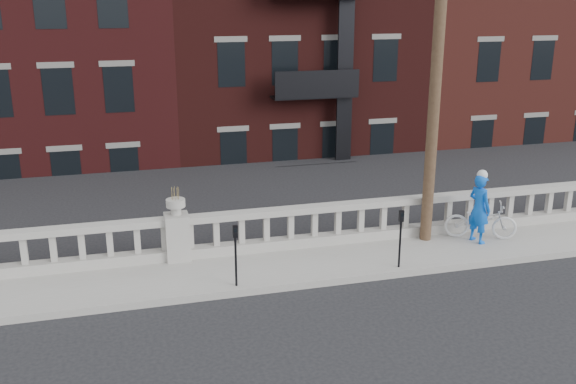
% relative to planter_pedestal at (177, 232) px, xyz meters
% --- Properties ---
extents(ground, '(120.00, 120.00, 0.00)m').
position_rel_planter_pedestal_xyz_m(ground, '(0.00, -3.95, -0.83)').
color(ground, black).
rests_on(ground, ground).
extents(sidewalk, '(32.00, 2.20, 0.15)m').
position_rel_planter_pedestal_xyz_m(sidewalk, '(0.00, -0.95, -0.76)').
color(sidewalk, '#99968E').
rests_on(sidewalk, ground).
extents(balustrade, '(28.00, 0.34, 1.03)m').
position_rel_planter_pedestal_xyz_m(balustrade, '(0.00, 0.00, -0.19)').
color(balustrade, '#99968E').
rests_on(balustrade, sidewalk).
extents(planter_pedestal, '(0.55, 0.55, 1.76)m').
position_rel_planter_pedestal_xyz_m(planter_pedestal, '(0.00, 0.00, 0.00)').
color(planter_pedestal, '#99968E').
rests_on(planter_pedestal, sidewalk).
extents(lower_level, '(80.00, 44.00, 20.80)m').
position_rel_planter_pedestal_xyz_m(lower_level, '(0.56, 19.09, 1.80)').
color(lower_level, '#605E59').
rests_on(lower_level, ground).
extents(utility_pole, '(1.60, 0.28, 10.00)m').
position_rel_planter_pedestal_xyz_m(utility_pole, '(6.20, -0.35, 4.41)').
color(utility_pole, '#422D1E').
rests_on(utility_pole, sidewalk).
extents(parking_meter_d, '(0.10, 0.09, 1.36)m').
position_rel_planter_pedestal_xyz_m(parking_meter_d, '(1.04, -1.80, 0.17)').
color(parking_meter_d, black).
rests_on(parking_meter_d, sidewalk).
extents(parking_meter_e, '(0.10, 0.09, 1.36)m').
position_rel_planter_pedestal_xyz_m(parking_meter_e, '(4.81, -1.80, 0.17)').
color(parking_meter_e, black).
rests_on(parking_meter_e, sidewalk).
extents(bicycle, '(1.90, 1.28, 0.94)m').
position_rel_planter_pedestal_xyz_m(bicycle, '(7.56, -0.65, -0.21)').
color(bicycle, silver).
rests_on(bicycle, sidewalk).
extents(cyclist, '(0.59, 0.74, 1.76)m').
position_rel_planter_pedestal_xyz_m(cyclist, '(7.36, -0.85, 0.20)').
color(cyclist, blue).
rests_on(cyclist, sidewalk).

